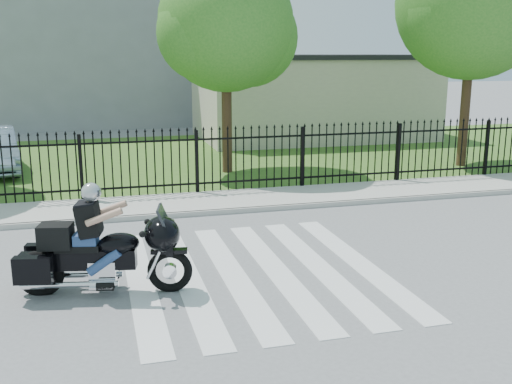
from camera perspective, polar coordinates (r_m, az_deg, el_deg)
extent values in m
plane|color=slate|center=(10.76, -0.11, -7.67)|extent=(120.00, 120.00, 0.00)
cube|color=#ADAAA3|center=(15.41, -4.96, -1.01)|extent=(40.00, 2.00, 0.12)
cube|color=#ADAAA3|center=(14.45, -4.25, -1.96)|extent=(40.00, 0.12, 0.12)
cube|color=#335C1F|center=(22.19, -8.21, 3.17)|extent=(40.00, 12.00, 0.02)
cube|color=black|center=(16.30, -5.61, 0.81)|extent=(26.00, 0.04, 0.05)
cube|color=black|center=(16.08, -5.71, 4.99)|extent=(26.00, 0.04, 0.05)
cylinder|color=#382316|center=(19.23, -2.81, 7.98)|extent=(0.32, 0.32, 4.16)
sphere|color=#2C7020|center=(19.17, -2.90, 15.74)|extent=(4.20, 4.20, 4.20)
cylinder|color=#382316|center=(21.50, 19.37, 8.67)|extent=(0.32, 0.32, 4.80)
sphere|color=#2C7020|center=(21.51, 20.01, 16.64)|extent=(5.00, 5.00, 5.00)
cube|color=#B4A996|center=(27.52, 5.36, 8.83)|extent=(10.00, 6.00, 3.50)
cube|color=black|center=(27.44, 5.45, 12.68)|extent=(10.20, 6.20, 0.20)
cube|color=gray|center=(35.77, -16.45, 16.19)|extent=(15.00, 10.00, 12.00)
torus|color=black|center=(9.94, -8.20, -7.44)|extent=(0.75, 0.28, 0.74)
torus|color=black|center=(10.33, -19.89, -7.33)|extent=(0.80, 0.31, 0.78)
cube|color=black|center=(10.04, -15.29, -6.15)|extent=(1.41, 0.53, 0.32)
ellipsoid|color=black|center=(9.88, -12.94, -4.82)|extent=(0.73, 0.55, 0.35)
cube|color=black|center=(10.02, -16.56, -5.05)|extent=(0.75, 0.47, 0.11)
cube|color=silver|center=(10.07, -14.33, -7.13)|extent=(0.48, 0.40, 0.32)
ellipsoid|color=black|center=(9.75, -8.95, -3.97)|extent=(0.72, 0.87, 0.58)
cube|color=black|center=(10.05, -18.53, -3.99)|extent=(0.58, 0.50, 0.38)
cube|color=navy|center=(9.96, -15.89, -4.35)|extent=(0.42, 0.39, 0.19)
sphere|color=#B6BABE|center=(9.73, -15.43, -0.03)|extent=(0.31, 0.31, 0.31)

